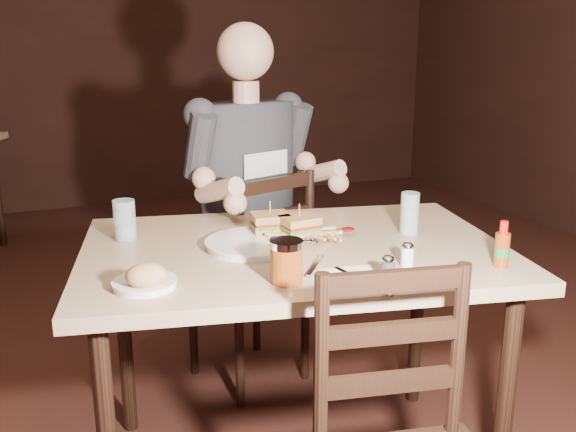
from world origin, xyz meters
name	(u,v)px	position (x,y,z in m)	size (l,w,h in m)	color
room_shell	(206,27)	(0.00, 0.00, 1.40)	(7.00, 7.00, 7.00)	black
main_table	(294,271)	(0.16, -0.32, 0.69)	(1.38, 1.05, 0.77)	tan
chair_far	(248,276)	(0.22, 0.31, 0.44)	(0.41, 0.45, 0.88)	black
diner	(253,156)	(0.24, 0.27, 0.94)	(0.56, 0.44, 0.97)	#34353A
dinner_plate	(255,245)	(0.05, -0.29, 0.78)	(0.28, 0.28, 0.02)	white
sandwich_left	(270,217)	(0.13, -0.21, 0.84)	(0.11, 0.09, 0.10)	tan
sandwich_right	(299,220)	(0.20, -0.27, 0.83)	(0.11, 0.09, 0.10)	tan
fries_pile	(305,232)	(0.21, -0.30, 0.80)	(0.25, 0.18, 0.04)	tan
ketchup_dollop	(348,229)	(0.36, -0.28, 0.79)	(0.04, 0.04, 0.01)	maroon
glass_left	(125,220)	(-0.29, -0.07, 0.83)	(0.07, 0.07, 0.12)	silver
glass_right	(410,213)	(0.55, -0.33, 0.84)	(0.06, 0.06, 0.13)	silver
hot_sauce	(502,244)	(0.62, -0.69, 0.83)	(0.04, 0.04, 0.13)	#7C340E
salt_shaker	(407,255)	(0.38, -0.59, 0.80)	(0.03, 0.03, 0.06)	white
pepper_shaker	(388,269)	(0.28, -0.67, 0.80)	(0.03, 0.03, 0.06)	#38332D
syrup_dispenser	(286,261)	(0.04, -0.58, 0.83)	(0.09, 0.09, 0.11)	#7C340E
napkin	(351,276)	(0.21, -0.61, 0.77)	(0.15, 0.14, 0.00)	white
knife	(362,281)	(0.21, -0.66, 0.78)	(0.01, 0.23, 0.01)	silver
fork	(315,265)	(0.15, -0.51, 0.78)	(0.01, 0.17, 0.01)	silver
side_plate	(145,285)	(-0.30, -0.48, 0.78)	(0.16, 0.16, 0.01)	white
bread_roll	(146,275)	(-0.30, -0.51, 0.81)	(0.10, 0.08, 0.06)	tan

